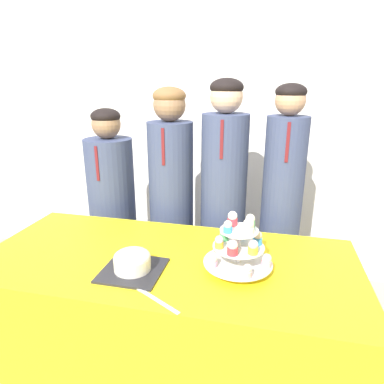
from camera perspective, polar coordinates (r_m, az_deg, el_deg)
wall_back at (r=2.79m, az=4.08°, el=13.60°), size 9.00×0.06×2.70m
table at (r=1.87m, az=-3.90°, el=-21.24°), size 1.77×0.79×0.77m
round_cake at (r=1.54m, az=-9.93°, el=-11.39°), size 0.26×0.26×0.10m
cake_knife at (r=1.42m, az=-8.06°, el=-16.14°), size 0.26×0.16×0.01m
cupcake_stand at (r=1.51m, az=7.81°, el=-8.81°), size 0.30×0.30×0.26m
student_0 at (r=2.47m, az=-12.98°, el=-4.02°), size 0.32×0.32×1.40m
student_1 at (r=2.29m, az=-3.43°, el=-3.10°), size 0.29×0.29×1.53m
student_2 at (r=2.21m, az=5.18°, el=-3.30°), size 0.29×0.29×1.58m
student_3 at (r=2.20m, az=14.49°, el=-4.13°), size 0.24×0.25×1.56m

